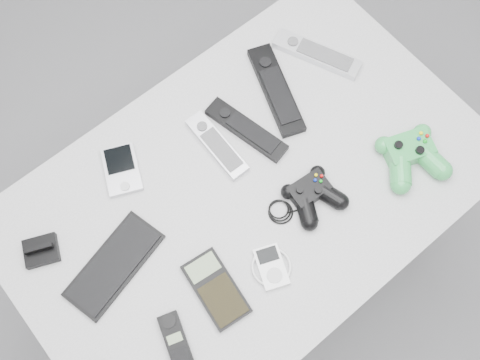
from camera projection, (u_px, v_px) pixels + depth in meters
floor at (226, 275)px, 2.01m from camera, size 3.50×3.50×0.00m
desk at (248, 199)px, 1.38m from camera, size 1.13×0.73×0.76m
pda_keyboard at (114, 265)px, 1.25m from camera, size 0.26×0.16×0.01m
dock_bracket at (40, 250)px, 1.25m from camera, size 0.09×0.09×0.04m
pda at (122, 170)px, 1.32m from camera, size 0.12×0.14×0.02m
remote_silver_a at (217, 145)px, 1.35m from camera, size 0.05×0.19×0.02m
remote_black_a at (246, 129)px, 1.36m from camera, size 0.10×0.22×0.02m
remote_black_b at (276, 89)px, 1.40m from camera, size 0.15×0.26×0.02m
remote_silver_b at (317, 54)px, 1.44m from camera, size 0.14×0.23×0.02m
cordless_handset at (178, 346)px, 1.18m from camera, size 0.09×0.15×0.02m
calculator at (216, 289)px, 1.23m from camera, size 0.10×0.18×0.02m
mp3_player at (271, 267)px, 1.24m from camera, size 0.12×0.12×0.02m
controller_black at (312, 194)px, 1.29m from camera, size 0.23×0.16×0.04m
controller_green at (411, 154)px, 1.32m from camera, size 0.20×0.21×0.05m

